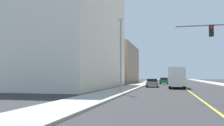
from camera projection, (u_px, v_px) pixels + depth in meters
ground at (182, 86)px, 45.94m from camera, size 192.00×192.00×0.00m
sidewalk_left at (137, 85)px, 47.85m from camera, size 3.47×168.00×0.15m
lane_marking_center at (182, 86)px, 45.94m from camera, size 0.16×144.00×0.01m
building_left_near at (76, 34)px, 39.96m from camera, size 11.34×26.71×17.50m
building_left_far at (108, 64)px, 67.35m from camera, size 14.12×22.46×10.10m
street_lamp at (121, 51)px, 25.71m from camera, size 0.56×0.28×7.81m
car_gray at (152, 83)px, 41.66m from camera, size 2.11×4.58×1.40m
car_blue at (173, 82)px, 49.32m from camera, size 1.97×4.04×1.41m
car_green at (164, 81)px, 57.54m from camera, size 2.02×4.18×1.46m
delivery_truck at (177, 77)px, 37.84m from camera, size 2.65×8.60×3.15m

